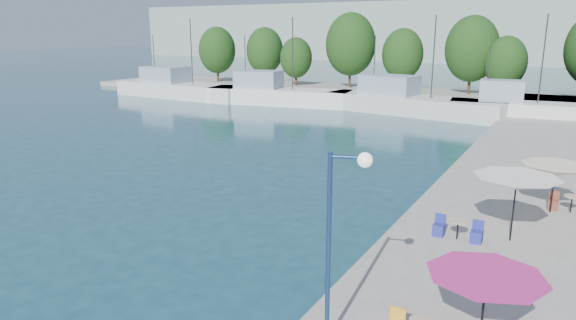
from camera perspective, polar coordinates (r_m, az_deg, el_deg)
The scene contains 19 objects.
quay_far at distance 67.20m, azimuth 12.01°, elevation 7.02°, with size 90.00×16.00×0.60m, color gray.
hill_west at distance 162.19m, azimuth 14.82°, elevation 13.63°, with size 180.00×40.00×16.00m, color #8F9C93.
trawler_01 at distance 68.02m, azimuth -11.99°, elevation 7.75°, with size 19.20×5.94×10.20m.
trawler_02 at distance 60.13m, azimuth -1.42°, elevation 7.25°, with size 17.30×7.08×10.20m.
trawler_03 at distance 54.60m, azimuth 13.26°, elevation 6.17°, with size 18.99×7.43×10.20m.
trawler_04 at distance 53.26m, azimuth 24.17°, elevation 5.11°, with size 13.20×4.99×10.20m.
tree_01 at distance 81.14m, azimuth -7.88°, elevation 12.00°, with size 5.63×5.63×8.34m.
tree_02 at distance 79.60m, azimuth -2.60°, elevation 12.04°, with size 5.58×5.58×8.26m.
tree_03 at distance 75.00m, azimuth 0.90°, elevation 11.29°, with size 4.61×4.61×6.83m.
tree_04 at distance 72.99m, azimuth 6.97°, elevation 12.64°, with size 6.89×6.89×10.19m.
tree_05 at distance 71.64m, azimuth 12.61°, elevation 11.40°, with size 5.46×5.46×8.08m.
tree_06 at distance 68.32m, azimuth 19.78°, elevation 11.54°, with size 6.49×6.49×9.61m.
tree_07 at distance 66.45m, azimuth 23.03°, elevation 9.99°, with size 4.85×4.85×7.18m.
umbrella_pink at distance 13.13m, azimuth 21.10°, elevation -12.85°, with size 2.80×2.80×2.23m.
umbrella_white at distance 20.73m, azimuth 24.04°, elevation -2.36°, with size 3.12×3.12×2.53m.
umbrella_cream at distance 24.86m, azimuth 27.59°, elevation -1.02°, with size 2.82×2.82×2.16m.
cafe_table_02 at distance 20.77m, azimuth 18.29°, elevation -7.60°, with size 1.82×0.70×0.76m.
cafe_table_03 at distance 25.69m, azimuth 28.94°, elevation -4.52°, with size 1.82×0.70×0.76m.
street_lamp at distance 12.36m, azimuth 6.07°, elevation -6.05°, with size 1.00×0.50×5.03m.
Camera 1 is at (11.91, 3.32, 8.34)m, focal length 32.00 mm.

